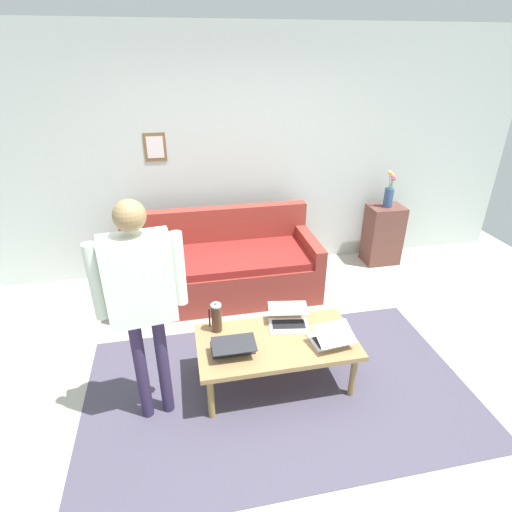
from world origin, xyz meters
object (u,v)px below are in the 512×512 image
object	(u,v)px
person_standing	(141,290)
french_press	(216,317)
couch	(220,268)
coffee_table	(277,344)
laptop_left	(289,320)
flower_vase	(389,194)
laptop_center	(233,346)
laptop_right	(331,337)
side_shelf	(383,235)

from	to	relation	value
person_standing	french_press	bearing A→B (deg)	-145.50
couch	french_press	distance (m)	1.29
coffee_table	laptop_left	distance (m)	0.25
coffee_table	flower_vase	xyz separation A→B (m)	(-1.82, -1.80, 0.51)
laptop_center	laptop_right	world-z (taller)	laptop_right
laptop_left	laptop_right	size ratio (longest dim) A/B	1.15
side_shelf	laptop_right	bearing A→B (deg)	53.39
coffee_table	side_shelf	distance (m)	2.56
laptop_right	flower_vase	bearing A→B (deg)	-126.64
laptop_left	side_shelf	world-z (taller)	side_shelf
couch	side_shelf	bearing A→B (deg)	-170.75
coffee_table	person_standing	bearing A→B (deg)	7.74
laptop_left	french_press	distance (m)	0.59
french_press	side_shelf	xyz separation A→B (m)	(-2.26, -1.59, -0.18)
laptop_center	person_standing	world-z (taller)	person_standing
french_press	couch	bearing A→B (deg)	-97.85
coffee_table	laptop_right	size ratio (longest dim) A/B	3.87
laptop_center	laptop_right	xyz separation A→B (m)	(-0.75, 0.05, 0.00)
coffee_table	person_standing	distance (m)	1.17
laptop_right	flower_vase	size ratio (longest dim) A/B	0.72
side_shelf	flower_vase	world-z (taller)	flower_vase
flower_vase	person_standing	size ratio (longest dim) A/B	0.27
laptop_right	side_shelf	world-z (taller)	side_shelf
couch	person_standing	xyz separation A→B (m)	(0.67, 1.59, 0.76)
couch	laptop_right	size ratio (longest dim) A/B	6.52
flower_vase	laptop_right	bearing A→B (deg)	53.36
laptop_right	flower_vase	xyz separation A→B (m)	(-1.42, -1.91, 0.43)
laptop_left	laptop_right	bearing A→B (deg)	131.65
coffee_table	french_press	distance (m)	0.52
side_shelf	flower_vase	bearing A→B (deg)	86.11
coffee_table	laptop_left	bearing A→B (deg)	-128.39
couch	person_standing	bearing A→B (deg)	67.21
laptop_center	flower_vase	xyz separation A→B (m)	(-2.17, -1.86, 0.43)
coffee_table	french_press	xyz separation A→B (m)	(0.44, -0.21, 0.17)
coffee_table	french_press	bearing A→B (deg)	-26.15
flower_vase	side_shelf	bearing A→B (deg)	-93.89
coffee_table	couch	bearing A→B (deg)	-79.78
laptop_center	flower_vase	bearing A→B (deg)	-139.35
laptop_right	person_standing	distance (m)	1.46
laptop_right	coffee_table	bearing A→B (deg)	-14.70
couch	laptop_left	xyz separation A→B (m)	(-0.41, 1.29, 0.16)
person_standing	couch	bearing A→B (deg)	-112.79
person_standing	laptop_right	bearing A→B (deg)	-179.03
laptop_right	french_press	bearing A→B (deg)	-20.90
coffee_table	side_shelf	bearing A→B (deg)	-135.18
laptop_right	side_shelf	bearing A→B (deg)	-126.61
coffee_table	flower_vase	world-z (taller)	flower_vase
coffee_table	side_shelf	size ratio (longest dim) A/B	1.66
laptop_center	french_press	xyz separation A→B (m)	(0.09, -0.27, 0.08)
laptop_center	person_standing	bearing A→B (deg)	6.95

